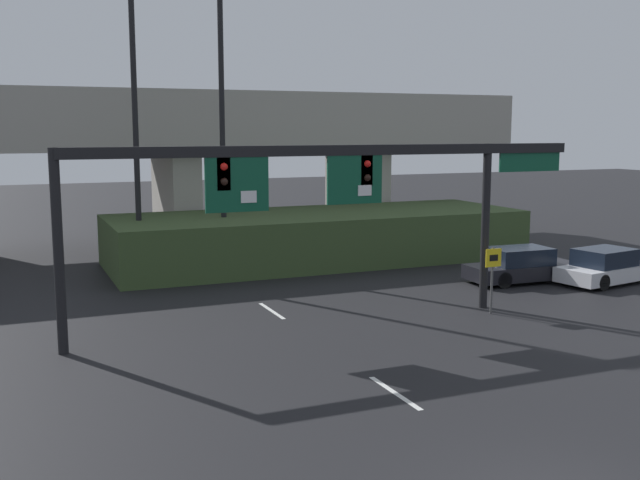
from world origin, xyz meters
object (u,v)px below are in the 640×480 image
highway_light_pole_near (134,88)px  parked_sedan_near_right (522,266)px  highway_light_pole_far (221,84)px  speed_limit_sign (493,270)px  parked_sedan_mid_right (606,267)px  signal_gantry (329,179)px

highway_light_pole_near → parked_sedan_near_right: bearing=-30.0°
highway_light_pole_far → parked_sedan_near_right: highway_light_pole_far is taller
speed_limit_sign → parked_sedan_mid_right: 7.57m
highway_light_pole_far → parked_sedan_mid_right: (12.99, -9.30, -7.36)m
highway_light_pole_near → parked_sedan_near_right: (13.76, -7.96, -7.11)m
signal_gantry → parked_sedan_near_right: signal_gantry is taller
parked_sedan_near_right → speed_limit_sign: bearing=-134.8°
highway_light_pole_near → parked_sedan_near_right: size_ratio=3.15×
signal_gantry → parked_sedan_near_right: (9.82, 3.06, -3.93)m
highway_light_pole_near → parked_sedan_mid_right: (16.64, -9.54, -7.10)m
speed_limit_sign → signal_gantry: bearing=171.2°
parked_sedan_near_right → parked_sedan_mid_right: size_ratio=1.04×
highway_light_pole_near → signal_gantry: bearing=-70.3°
signal_gantry → highway_light_pole_far: bearing=91.5°
highway_light_pole_far → parked_sedan_mid_right: highway_light_pole_far is taller
highway_light_pole_far → highway_light_pole_near: bearing=176.3°
speed_limit_sign → highway_light_pole_far: 14.57m
signal_gantry → highway_light_pole_far: size_ratio=1.11×
highway_light_pole_near → parked_sedan_near_right: 17.41m
highway_light_pole_far → parked_sedan_near_right: size_ratio=3.26×
highway_light_pole_near → parked_sedan_near_right: highway_light_pole_near is taller
signal_gantry → speed_limit_sign: signal_gantry is taller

